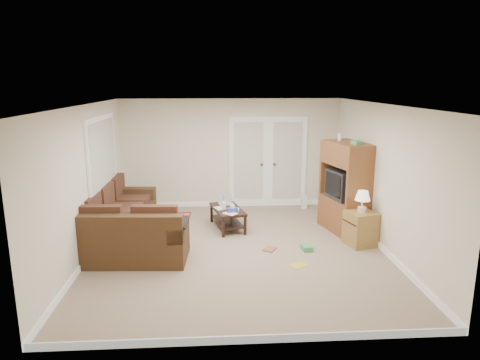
{
  "coord_description": "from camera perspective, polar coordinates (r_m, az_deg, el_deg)",
  "views": [
    {
      "loc": [
        -0.4,
        -6.98,
        2.85
      ],
      "look_at": [
        0.08,
        0.66,
        1.1
      ],
      "focal_mm": 32.0,
      "sensor_mm": 36.0,
      "label": 1
    }
  ],
  "objects": [
    {
      "name": "space_heater",
      "position": [
        10.01,
        8.56,
        -2.88
      ],
      "size": [
        0.14,
        0.12,
        0.31
      ],
      "primitive_type": "cube",
      "rotation": [
        0.0,
        0.0,
        -0.16
      ],
      "color": "white",
      "rests_on": "floor"
    },
    {
      "name": "wall_front",
      "position": [
        4.54,
        1.74,
        -7.78
      ],
      "size": [
        5.0,
        0.02,
        2.5
      ],
      "primitive_type": "cube",
      "color": "#EEE5CF",
      "rests_on": "floor"
    },
    {
      "name": "floor_magazine",
      "position": [
        7.02,
        7.85,
        -11.19
      ],
      "size": [
        0.31,
        0.29,
        0.01
      ],
      "primitive_type": "cube",
      "rotation": [
        0.0,
        0.0,
        0.51
      ],
      "color": "gold",
      "rests_on": "floor"
    },
    {
      "name": "floor_book",
      "position": [
        7.61,
        3.35,
        -9.07
      ],
      "size": [
        0.28,
        0.31,
        0.02
      ],
      "primitive_type": "imported",
      "rotation": [
        0.0,
        0.0,
        -0.54
      ],
      "color": "brown",
      "rests_on": "floor"
    },
    {
      "name": "ceiling",
      "position": [
        7.0,
        -0.28,
        10.01
      ],
      "size": [
        5.0,
        5.5,
        0.02
      ],
      "primitive_type": "cube",
      "color": "silver",
      "rests_on": "wall_back"
    },
    {
      "name": "wall_right",
      "position": [
        7.73,
        18.57,
        0.24
      ],
      "size": [
        0.02,
        5.5,
        2.5
      ],
      "primitive_type": "cube",
      "color": "#EEE5CF",
      "rests_on": "floor"
    },
    {
      "name": "wall_back",
      "position": [
        9.87,
        -1.19,
        3.55
      ],
      "size": [
        5.0,
        0.02,
        2.5
      ],
      "primitive_type": "cube",
      "color": "#EEE5CF",
      "rests_on": "floor"
    },
    {
      "name": "floor",
      "position": [
        7.55,
        -0.26,
        -9.3
      ],
      "size": [
        5.5,
        5.5,
        0.0
      ],
      "primitive_type": "plane",
      "color": "gray",
      "rests_on": "ground"
    },
    {
      "name": "sectional_sofa",
      "position": [
        7.94,
        -15.23,
        -6.01
      ],
      "size": [
        1.94,
        2.93,
        0.87
      ],
      "rotation": [
        0.0,
        0.0,
        -0.06
      ],
      "color": "#48311C",
      "rests_on": "floor"
    },
    {
      "name": "coffee_table",
      "position": [
        8.57,
        -1.68,
        -4.96
      ],
      "size": [
        0.73,
        1.11,
        0.69
      ],
      "rotation": [
        0.0,
        0.0,
        0.24
      ],
      "color": "black",
      "rests_on": "floor"
    },
    {
      "name": "window_left",
      "position": [
        8.34,
        -17.86,
        3.29
      ],
      "size": [
        0.05,
        1.92,
        1.42
      ],
      "color": "silver",
      "rests_on": "wall_left"
    },
    {
      "name": "side_cabinet",
      "position": [
        7.95,
        15.8,
        -5.88
      ],
      "size": [
        0.58,
        0.58,
        1.0
      ],
      "rotation": [
        0.0,
        0.0,
        0.27
      ],
      "color": "olive",
      "rests_on": "floor"
    },
    {
      "name": "french_doors",
      "position": [
        9.94,
        3.72,
        2.34
      ],
      "size": [
        1.8,
        0.05,
        2.13
      ],
      "color": "silver",
      "rests_on": "floor"
    },
    {
      "name": "wall_left",
      "position": [
        7.46,
        -19.81,
        -0.28
      ],
      "size": [
        0.02,
        5.5,
        2.5
      ],
      "primitive_type": "cube",
      "color": "#EEE5CF",
      "rests_on": "floor"
    },
    {
      "name": "tv_armoire",
      "position": [
        8.49,
        13.94,
        -0.9
      ],
      "size": [
        0.84,
        1.2,
        1.88
      ],
      "rotation": [
        0.0,
        0.0,
        0.24
      ],
      "color": "brown",
      "rests_on": "floor"
    },
    {
      "name": "floor_greenbox",
      "position": [
        7.61,
        8.89,
        -8.92
      ],
      "size": [
        0.19,
        0.24,
        0.09
      ],
      "primitive_type": "cube",
      "rotation": [
        0.0,
        0.0,
        0.11
      ],
      "color": "#449556",
      "rests_on": "floor"
    },
    {
      "name": "baseboards",
      "position": [
        7.53,
        -0.26,
        -8.95
      ],
      "size": [
        5.0,
        5.5,
        0.1
      ],
      "primitive_type": null,
      "color": "silver",
      "rests_on": "floor"
    }
  ]
}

